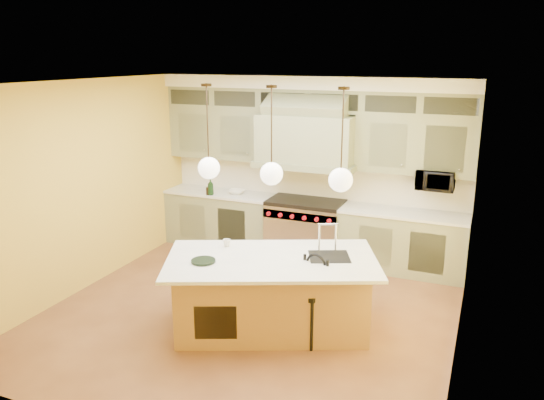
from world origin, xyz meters
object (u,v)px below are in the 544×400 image
at_px(kitchen_island, 272,292).
at_px(counter_stool, 309,294).
at_px(range, 305,228).
at_px(microwave, 435,180).

relative_size(kitchen_island, counter_stool, 2.67).
height_order(range, microwave, microwave).
relative_size(counter_stool, microwave, 1.90).
xyz_separation_m(range, microwave, (1.95, 0.11, 0.96)).
height_order(range, counter_stool, counter_stool).
height_order(counter_stool, microwave, microwave).
relative_size(range, kitchen_island, 0.44).
bearing_deg(counter_stool, kitchen_island, -176.36).
xyz_separation_m(range, kitchen_island, (0.41, -2.39, -0.01)).
height_order(kitchen_island, microwave, microwave).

